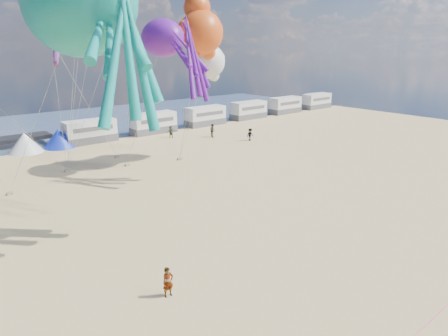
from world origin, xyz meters
TOP-DOWN VIEW (x-y plane):
  - ground at (0.00, 0.00)m, footprint 120.00×120.00m
  - water at (0.00, 55.00)m, footprint 120.00×120.00m
  - motorhome_0 at (6.00, 40.00)m, footprint 6.60×2.50m
  - motorhome_1 at (15.50, 40.00)m, footprint 6.60×2.50m
  - motorhome_2 at (25.00, 40.00)m, footprint 6.60×2.50m
  - motorhome_3 at (34.50, 40.00)m, footprint 6.60×2.50m
  - motorhome_4 at (44.00, 40.00)m, footprint 6.60×2.50m
  - motorhome_5 at (53.50, 40.00)m, footprint 6.60×2.50m
  - tent_white at (-2.00, 40.00)m, footprint 4.00×4.00m
  - tent_blue at (2.00, 40.00)m, footprint 4.00×4.00m
  - standing_person at (-4.33, 4.46)m, footprint 0.62×0.43m
  - beachgoer_1 at (20.47, 32.34)m, footprint 0.75×0.99m
  - beachgoer_2 at (22.97, 27.34)m, footprint 0.81×0.63m
  - beachgoer_4 at (15.76, 35.70)m, footprint 1.01×0.58m
  - sandbag_a at (-7.03, 25.55)m, footprint 0.50×0.35m
  - sandbag_b at (4.72, 27.02)m, footprint 0.50×0.35m
  - sandbag_c at (10.30, 25.44)m, footprint 0.50×0.35m
  - sandbag_d at (5.29, 30.72)m, footprint 0.50×0.35m
  - sandbag_e at (-0.93, 28.96)m, footprint 0.50×0.35m
  - kite_octopus_teal at (-1.74, 19.46)m, footprint 8.16×13.31m
  - kite_octopus_purple at (7.76, 23.81)m, footprint 6.03×9.26m
  - kite_panda at (13.92, 24.65)m, footprint 4.91×4.68m
  - kite_teddy_orange at (11.94, 23.18)m, footprint 5.87×5.58m
  - windsock_mid at (-1.05, 27.46)m, footprint 3.09×5.40m

SIDE VIEW (x-z plane):
  - ground at x=0.00m, z-range 0.00..0.00m
  - water at x=0.00m, z-range 0.02..0.02m
  - sandbag_a at x=-7.03m, z-range 0.00..0.22m
  - sandbag_b at x=4.72m, z-range 0.00..0.22m
  - sandbag_c at x=10.30m, z-range 0.00..0.22m
  - sandbag_d at x=5.29m, z-range 0.00..0.22m
  - sandbag_e at x=-0.93m, z-range 0.00..0.22m
  - standing_person at x=-4.33m, z-range 0.00..1.61m
  - beachgoer_4 at x=15.76m, z-range 0.00..1.61m
  - beachgoer_2 at x=22.97m, z-range 0.00..1.65m
  - beachgoer_1 at x=20.47m, z-range 0.00..1.84m
  - tent_white at x=-2.00m, z-range 0.00..2.40m
  - tent_blue at x=2.00m, z-range 0.00..2.40m
  - motorhome_0 at x=6.00m, z-range 0.00..3.00m
  - motorhome_1 at x=15.50m, z-range 0.00..3.00m
  - motorhome_2 at x=25.00m, z-range 0.00..3.00m
  - motorhome_3 at x=34.50m, z-range 0.00..3.00m
  - motorhome_4 at x=44.00m, z-range 0.00..3.00m
  - motorhome_5 at x=53.50m, z-range 0.00..3.00m
  - kite_panda at x=13.92m, z-range 7.49..13.76m
  - windsock_mid at x=-1.05m, z-range 9.11..14.57m
  - kite_octopus_purple at x=7.76m, z-range 8.07..17.84m
  - kite_teddy_orange at x=11.94m, z-range 9.71..17.32m
  - kite_octopus_teal at x=-1.74m, z-range 8.04..22.20m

